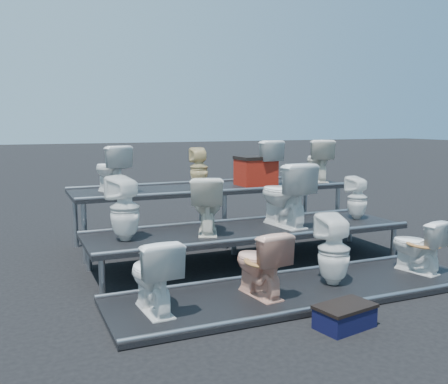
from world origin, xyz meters
name	(u,v)px	position (x,y,z in m)	size (l,w,h in m)	color
ground	(249,263)	(0.00, 0.00, 0.00)	(80.00, 80.00, 0.00)	black
tier_front	(302,291)	(0.00, -1.30, 0.03)	(4.20, 1.20, 0.06)	black
tier_mid	(249,246)	(0.00, 0.00, 0.23)	(4.20, 1.20, 0.46)	black
tier_back	(212,214)	(0.00, 1.30, 0.43)	(4.20, 1.20, 0.86)	black
toilet_0	(153,275)	(-1.64, -1.30, 0.42)	(0.40, 0.70, 0.71)	white
toilet_1	(260,263)	(-0.51, -1.30, 0.40)	(0.39, 0.68, 0.69)	#E6A88E
toilet_2	(334,250)	(0.40, -1.30, 0.45)	(0.35, 0.36, 0.78)	white
toilet_3	(417,245)	(1.60, -1.30, 0.38)	(0.36, 0.63, 0.64)	white
toilet_4	(125,208)	(-1.62, 0.00, 0.84)	(0.34, 0.35, 0.76)	white
toilet_5	(207,205)	(-0.59, 0.00, 0.82)	(0.40, 0.70, 0.72)	white
toilet_6	(284,194)	(0.52, 0.00, 0.89)	(0.48, 0.84, 0.86)	white
toilet_7	(357,198)	(1.72, 0.00, 0.77)	(0.28, 0.28, 0.61)	white
toilet_8	(111,169)	(-1.52, 1.30, 1.19)	(0.37, 0.65, 0.66)	white
toilet_9	(199,168)	(-0.21, 1.30, 1.16)	(0.27, 0.28, 0.60)	#DAC186
toilet_10	(262,162)	(0.86, 1.30, 1.21)	(0.39, 0.69, 0.70)	white
toilet_11	(318,160)	(1.92, 1.30, 1.21)	(0.39, 0.68, 0.70)	white
red_crate	(256,172)	(0.71, 1.22, 1.06)	(0.56, 0.45, 0.40)	#9B2610
step_stool	(345,318)	(-0.12, -2.22, 0.09)	(0.52, 0.31, 0.19)	black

